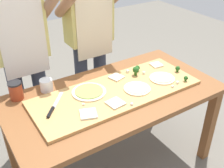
% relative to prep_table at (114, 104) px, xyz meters
% --- Properties ---
extents(ground_plane, '(8.00, 8.00, 0.00)m').
position_rel_prep_table_xyz_m(ground_plane, '(0.00, 0.00, -0.65)').
color(ground_plane, '#6B665B').
extents(prep_table, '(1.58, 0.82, 0.75)m').
position_rel_prep_table_xyz_m(prep_table, '(0.00, 0.00, 0.00)').
color(prep_table, brown).
rests_on(prep_table, ground).
extents(cutting_board, '(1.25, 0.48, 0.02)m').
position_rel_prep_table_xyz_m(cutting_board, '(0.01, -0.01, 0.11)').
color(cutting_board, tan).
rests_on(cutting_board, prep_table).
extents(chefs_knife, '(0.21, 0.24, 0.02)m').
position_rel_prep_table_xyz_m(chefs_knife, '(-0.46, 0.03, 0.13)').
color(chefs_knife, '#B7BABF').
rests_on(chefs_knife, cutting_board).
extents(pizza_whole_cheese_artichoke, '(0.20, 0.20, 0.02)m').
position_rel_prep_table_xyz_m(pizza_whole_cheese_artichoke, '(0.41, -0.06, 0.13)').
color(pizza_whole_cheese_artichoke, beige).
rests_on(pizza_whole_cheese_artichoke, cutting_board).
extents(pizza_whole_pesto_green, '(0.25, 0.25, 0.02)m').
position_rel_prep_table_xyz_m(pizza_whole_pesto_green, '(-0.17, 0.07, 0.13)').
color(pizza_whole_pesto_green, beige).
rests_on(pizza_whole_pesto_green, cutting_board).
extents(pizza_whole_white_garlic, '(0.20, 0.20, 0.02)m').
position_rel_prep_table_xyz_m(pizza_whole_white_garlic, '(0.15, -0.08, 0.13)').
color(pizza_whole_white_garlic, beige).
rests_on(pizza_whole_white_garlic, cutting_board).
extents(pizza_slice_center, '(0.12, 0.12, 0.01)m').
position_rel_prep_table_xyz_m(pizza_slice_center, '(0.12, 0.14, 0.13)').
color(pizza_slice_center, beige).
rests_on(pizza_slice_center, cutting_board).
extents(pizza_slice_near_left, '(0.14, 0.14, 0.01)m').
position_rel_prep_table_xyz_m(pizza_slice_near_left, '(-0.29, -0.15, 0.13)').
color(pizza_slice_near_left, beige).
rests_on(pizza_slice_near_left, cutting_board).
extents(pizza_slice_far_left, '(0.12, 0.12, 0.01)m').
position_rel_prep_table_xyz_m(pizza_slice_far_left, '(-0.08, -0.15, 0.13)').
color(pizza_slice_far_left, beige).
rests_on(pizza_slice_far_left, cutting_board).
extents(pizza_slice_near_right, '(0.10, 0.10, 0.01)m').
position_rel_prep_table_xyz_m(pizza_slice_near_right, '(0.52, 0.13, 0.13)').
color(pizza_slice_near_right, beige).
rests_on(pizza_slice_near_right, cutting_board).
extents(broccoli_floret_back_right, '(0.04, 0.04, 0.05)m').
position_rel_prep_table_xyz_m(broccoli_floret_back_right, '(0.59, -0.04, 0.15)').
color(broccoli_floret_back_right, '#2C5915').
rests_on(broccoli_floret_back_right, cutting_board).
extents(broccoli_floret_front_left, '(0.05, 0.05, 0.07)m').
position_rel_prep_table_xyz_m(broccoli_floret_front_left, '(0.27, 0.10, 0.17)').
color(broccoli_floret_front_left, '#2C5915').
rests_on(broccoli_floret_front_left, cutting_board).
extents(broccoli_floret_front_mid, '(0.03, 0.03, 0.04)m').
position_rel_prep_table_xyz_m(broccoli_floret_front_mid, '(0.53, -0.19, 0.15)').
color(broccoli_floret_front_mid, '#2C5915').
rests_on(broccoli_floret_front_mid, cutting_board).
extents(broccoli_floret_center_right, '(0.04, 0.04, 0.05)m').
position_rel_prep_table_xyz_m(broccoli_floret_center_right, '(0.32, 0.14, 0.15)').
color(broccoli_floret_center_right, '#2C5915').
rests_on(broccoli_floret_center_right, cutting_board).
extents(cheese_crumble_a, '(0.02, 0.02, 0.02)m').
position_rel_prep_table_xyz_m(cheese_crumble_a, '(0.24, 0.17, 0.13)').
color(cheese_crumble_a, silver).
rests_on(cheese_crumble_a, cutting_board).
extents(cheese_crumble_b, '(0.02, 0.02, 0.02)m').
position_rel_prep_table_xyz_m(cheese_crumble_b, '(0.46, -0.18, 0.13)').
color(cheese_crumble_b, white).
rests_on(cheese_crumble_b, cutting_board).
extents(cheese_crumble_c, '(0.02, 0.02, 0.01)m').
position_rel_prep_table_xyz_m(cheese_crumble_c, '(-0.27, -0.04, 0.13)').
color(cheese_crumble_c, white).
rests_on(cheese_crumble_c, cutting_board).
extents(cheese_crumble_d, '(0.03, 0.03, 0.02)m').
position_rel_prep_table_xyz_m(cheese_crumble_d, '(0.34, 0.08, 0.13)').
color(cheese_crumble_d, silver).
rests_on(cheese_crumble_d, cutting_board).
extents(cheese_crumble_e, '(0.02, 0.02, 0.01)m').
position_rel_prep_table_xyz_m(cheese_crumble_e, '(0.39, -0.20, 0.13)').
color(cheese_crumble_e, silver).
rests_on(cheese_crumble_e, cutting_board).
extents(cheese_crumble_f, '(0.02, 0.02, 0.01)m').
position_rel_prep_table_xyz_m(cheese_crumble_f, '(-0.00, -0.22, 0.13)').
color(cheese_crumble_f, white).
rests_on(cheese_crumble_f, cutting_board).
extents(flour_cup, '(0.09, 0.09, 0.09)m').
position_rel_prep_table_xyz_m(flour_cup, '(-0.40, 0.30, 0.14)').
color(flour_cup, white).
rests_on(flour_cup, prep_table).
extents(sauce_jar, '(0.10, 0.10, 0.13)m').
position_rel_prep_table_xyz_m(sauce_jar, '(-0.62, 0.31, 0.16)').
color(sauce_jar, '#99381E').
rests_on(sauce_jar, prep_table).
extents(cook_left, '(0.54, 0.39, 1.67)m').
position_rel_prep_table_xyz_m(cook_left, '(-0.45, 0.63, 0.35)').
color(cook_left, '#333847').
rests_on(cook_left, ground).
extents(cook_right, '(0.54, 0.39, 1.67)m').
position_rel_prep_table_xyz_m(cook_right, '(0.15, 0.63, 0.35)').
color(cook_right, '#333847').
rests_on(cook_right, ground).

